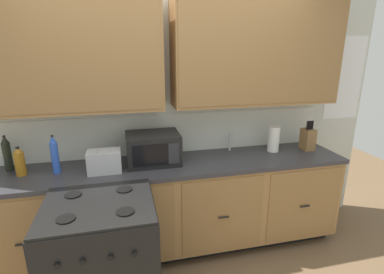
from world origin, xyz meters
TOP-DOWN VIEW (x-y plane):
  - ground_plane at (0.00, 0.00)m, footprint 8.28×8.28m
  - wall_unit at (0.00, 0.49)m, footprint 4.51×0.40m
  - counter_run at (0.00, 0.30)m, footprint 3.34×0.64m
  - stove_range at (-0.62, -0.33)m, footprint 0.76×0.68m
  - microwave at (-0.16, 0.36)m, footprint 0.48×0.37m
  - toaster at (-0.59, 0.24)m, footprint 0.28×0.18m
  - knife_block at (1.45, 0.35)m, footprint 0.11×0.14m
  - sink_faucet at (0.65, 0.51)m, footprint 0.02×0.02m
  - paper_towel_roll at (1.08, 0.39)m, footprint 0.12×0.12m
  - bottle_blue at (-0.99, 0.31)m, footprint 0.06×0.06m
  - bottle_amber at (-1.27, 0.33)m, footprint 0.08×0.08m
  - bottle_dark at (-1.40, 0.47)m, footprint 0.07×0.07m

SIDE VIEW (x-z plane):
  - ground_plane at x=0.00m, z-range 0.00..0.00m
  - stove_range at x=-0.62m, z-range 0.00..0.95m
  - counter_run at x=0.00m, z-range 0.01..0.94m
  - toaster at x=-0.59m, z-range 0.93..1.12m
  - sink_faucet at x=0.65m, z-range 0.93..1.13m
  - knife_block at x=1.45m, z-range 0.89..1.20m
  - bottle_amber at x=-1.27m, z-range 0.93..1.18m
  - paper_towel_roll at x=1.08m, z-range 0.93..1.19m
  - microwave at x=-0.16m, z-range 0.93..1.21m
  - bottle_dark at x=-1.40m, z-range 0.92..1.24m
  - bottle_blue at x=-0.99m, z-range 0.92..1.26m
  - wall_unit at x=0.00m, z-range 0.45..2.88m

